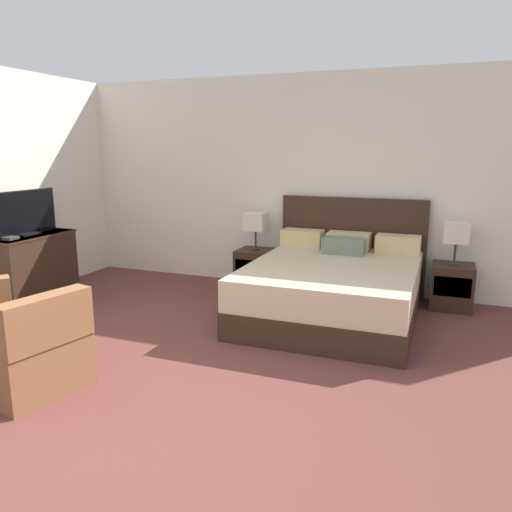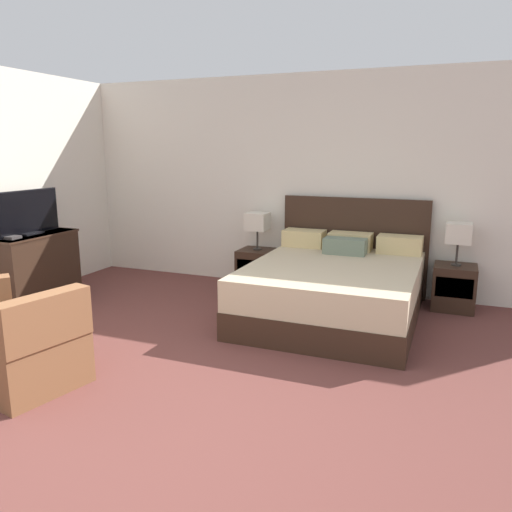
{
  "view_description": "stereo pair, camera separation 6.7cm",
  "coord_description": "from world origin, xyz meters",
  "views": [
    {
      "loc": [
        1.66,
        -2.25,
        1.76
      ],
      "look_at": [
        -0.01,
        2.1,
        0.75
      ],
      "focal_mm": 35.0,
      "sensor_mm": 36.0,
      "label": 1
    },
    {
      "loc": [
        1.72,
        -2.22,
        1.76
      ],
      "look_at": [
        -0.01,
        2.1,
        0.75
      ],
      "focal_mm": 35.0,
      "sensor_mm": 36.0,
      "label": 2
    }
  ],
  "objects": [
    {
      "name": "nightstand_right",
      "position": [
        1.78,
        3.53,
        0.25
      ],
      "size": [
        0.45,
        0.43,
        0.5
      ],
      "color": "#332116",
      "rests_on": "ground"
    },
    {
      "name": "dresser",
      "position": [
        -2.79,
        2.06,
        0.41
      ],
      "size": [
        0.51,
        1.03,
        0.79
      ],
      "color": "#332116",
      "rests_on": "ground"
    },
    {
      "name": "table_lamp_right",
      "position": [
        1.78,
        3.54,
        0.85
      ],
      "size": [
        0.26,
        0.26,
        0.47
      ],
      "color": "#332D28",
      "rests_on": "nightstand_right"
    },
    {
      "name": "tv",
      "position": [
        -2.78,
        2.05,
        1.04
      ],
      "size": [
        0.18,
        0.86,
        0.5
      ],
      "color": "black",
      "rests_on": "dresser"
    },
    {
      "name": "book_red_cover",
      "position": [
        -2.78,
        1.74,
        0.81
      ],
      "size": [
        0.25,
        0.16,
        0.03
      ],
      "primitive_type": "cube",
      "rotation": [
        0.0,
        0.0,
        0.05
      ],
      "color": "#383333",
      "rests_on": "dresser"
    },
    {
      "name": "armchair_companion",
      "position": [
        -1.12,
        0.36,
        0.28
      ],
      "size": [
        0.82,
        0.81,
        0.76
      ],
      "color": "brown",
      "rests_on": "ground"
    },
    {
      "name": "wall_back",
      "position": [
        0.0,
        3.84,
        1.32
      ],
      "size": [
        7.32,
        0.06,
        2.65
      ],
      "primitive_type": "cube",
      "color": "silver",
      "rests_on": "ground"
    },
    {
      "name": "ground_plane",
      "position": [
        0.0,
        0.0,
        0.0
      ],
      "size": [
        11.44,
        11.44,
        0.0
      ],
      "primitive_type": "plane",
      "color": "brown"
    },
    {
      "name": "table_lamp_left",
      "position": [
        -0.56,
        3.54,
        0.85
      ],
      "size": [
        0.26,
        0.26,
        0.47
      ],
      "color": "#332D28",
      "rests_on": "nightstand_left"
    },
    {
      "name": "nightstand_left",
      "position": [
        -0.56,
        3.53,
        0.25
      ],
      "size": [
        0.45,
        0.43,
        0.5
      ],
      "color": "#332116",
      "rests_on": "ground"
    },
    {
      "name": "bed",
      "position": [
        0.61,
        2.79,
        0.32
      ],
      "size": [
        1.75,
        2.08,
        1.18
      ],
      "color": "#332116",
      "rests_on": "ground"
    }
  ]
}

